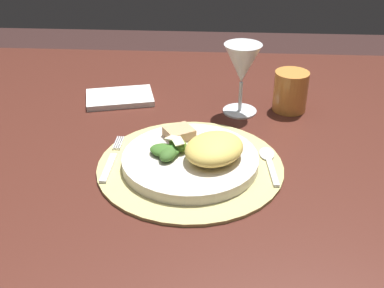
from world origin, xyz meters
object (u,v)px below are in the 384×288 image
dinner_plate (190,160)px  fork (112,160)px  amber_tumbler (290,91)px  napkin (120,98)px  wine_glass (242,66)px  spoon (268,159)px  dining_table (155,199)px

dinner_plate → fork: size_ratio=1.53×
amber_tumbler → fork: bearing=-144.4°
napkin → wine_glass: size_ratio=0.98×
fork → spoon: bearing=4.5°
dining_table → dinner_plate: dinner_plate is taller
napkin → spoon: bearing=-37.8°
dining_table → amber_tumbler: 0.37m
dining_table → spoon: 0.26m
fork → amber_tumbler: size_ratio=1.81×
fork → napkin: napkin is taller
fork → spoon: spoon is taller
dining_table → napkin: bearing=116.2°
fork → wine_glass: size_ratio=1.03×
dining_table → amber_tumbler: (0.28, 0.19, 0.16)m
dining_table → spoon: bearing=-10.2°
wine_glass → napkin: bearing=171.0°
dining_table → napkin: size_ratio=9.42×
dinner_plate → napkin: 0.33m
fork → amber_tumbler: bearing=35.6°
wine_glass → amber_tumbler: bearing=9.9°
fork → napkin: bearing=97.8°
spoon → amber_tumbler: size_ratio=1.46×
dinner_plate → napkin: dinner_plate is taller
spoon → amber_tumbler: bearing=74.7°
dinner_plate → amber_tumbler: bearing=51.0°
amber_tumbler → dining_table: bearing=-146.4°
dining_table → wine_glass: 0.33m
dinner_plate → amber_tumbler: amber_tumbler is taller
fork → napkin: 0.27m
spoon → napkin: 0.41m
wine_glass → dining_table: bearing=-135.7°
napkin → wine_glass: (0.27, -0.04, 0.10)m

